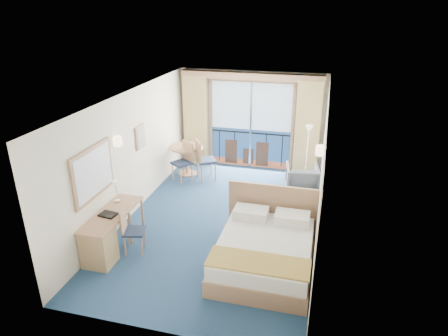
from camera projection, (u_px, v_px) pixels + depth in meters
floor at (221, 221)px, 8.63m from camera, size 6.50×6.50×0.00m
room_walls at (221, 143)px, 7.94m from camera, size 4.04×6.54×2.72m
balcony_door at (250, 128)px, 11.06m from camera, size 2.36×0.03×2.52m
curtain_left at (196, 121)px, 11.23m from camera, size 0.65×0.22×2.55m
curtain_right at (307, 129)px, 10.52m from camera, size 0.65×0.22×2.55m
pelmet at (251, 76)px, 10.40m from camera, size 3.80×0.25×0.18m
mirror at (93, 173)px, 7.14m from camera, size 0.05×1.25×0.95m
wall_print at (140, 137)px, 8.87m from camera, size 0.04×0.42×0.52m
sconce_left at (118, 141)px, 7.82m from camera, size 0.18×0.18×0.18m
sconce_right at (321, 151)px, 7.33m from camera, size 0.18×0.18×0.18m
bed at (265, 250)px, 7.06m from camera, size 1.80×2.14×1.13m
nightstand at (306, 216)px, 8.32m from camera, size 0.39×0.37×0.51m
phone at (305, 203)px, 8.19m from camera, size 0.22×0.20×0.08m
armchair at (302, 179)px, 9.79m from camera, size 0.87×0.89×0.71m
floor_lamp at (308, 140)px, 10.07m from camera, size 0.21×0.21×1.53m
desk at (102, 241)px, 7.17m from camera, size 0.54×1.58×0.74m
desk_chair at (130, 228)px, 7.40m from camera, size 0.47×0.47×0.89m
folder at (108, 214)px, 7.35m from camera, size 0.34×0.28×0.03m
desk_lamp at (116, 187)px, 7.72m from camera, size 0.12×0.12×0.43m
round_table at (187, 153)px, 10.74m from camera, size 0.89×0.89×0.80m
table_chair_a at (203, 157)px, 10.44m from camera, size 0.65×0.65×1.08m
table_chair_b at (185, 159)px, 10.39m from camera, size 0.63×0.63×1.04m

